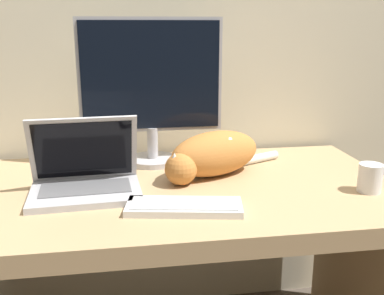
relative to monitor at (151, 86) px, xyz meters
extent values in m
cube|color=beige|center=(0.04, 0.19, 0.30)|extent=(6.40, 0.06, 2.60)
cube|color=tan|center=(0.04, -0.27, -0.32)|extent=(1.49, 0.80, 0.06)
cube|color=tan|center=(0.75, -0.27, -0.68)|extent=(0.04, 0.73, 0.65)
cylinder|color=#B2B2B7|center=(0.00, 0.00, -0.28)|extent=(0.19, 0.19, 0.02)
cylinder|color=#B2B2B7|center=(0.00, 0.00, -0.21)|extent=(0.04, 0.04, 0.12)
cube|color=#B2B2B7|center=(0.00, 0.00, 0.04)|extent=(0.52, 0.02, 0.41)
cube|color=black|center=(0.00, -0.01, 0.04)|extent=(0.50, 0.01, 0.38)
cube|color=#B7B7BC|center=(-0.23, -0.31, -0.28)|extent=(0.34, 0.25, 0.02)
cube|color=slate|center=(-0.23, -0.30, -0.27)|extent=(0.28, 0.14, 0.00)
cube|color=#B7B7BC|center=(-0.23, -0.24, -0.16)|extent=(0.34, 0.11, 0.22)
cube|color=black|center=(-0.23, -0.25, -0.16)|extent=(0.30, 0.10, 0.19)
cube|color=white|center=(0.05, -0.47, -0.28)|extent=(0.34, 0.18, 0.02)
cube|color=#B3B3B3|center=(0.05, -0.47, -0.27)|extent=(0.31, 0.15, 0.00)
ellipsoid|color=#C67A38|center=(0.20, -0.18, -0.21)|extent=(0.38, 0.29, 0.15)
ellipsoid|color=white|center=(0.22, -0.17, -0.17)|extent=(0.19, 0.17, 0.06)
sphere|color=#C67A38|center=(0.07, -0.26, -0.24)|extent=(0.11, 0.11, 0.11)
cone|color=white|center=(0.05, -0.27, -0.19)|extent=(0.04, 0.04, 0.03)
cone|color=white|center=(0.09, -0.25, -0.19)|extent=(0.04, 0.04, 0.03)
cylinder|color=white|center=(0.40, -0.06, -0.27)|extent=(0.16, 0.10, 0.03)
cylinder|color=white|center=(0.64, -0.41, -0.24)|extent=(0.07, 0.07, 0.09)
cube|color=#2D6BB7|center=(0.32, 0.00, -0.26)|extent=(0.05, 0.05, 0.05)
camera|label=1|loc=(-0.11, -1.63, 0.21)|focal=42.00mm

